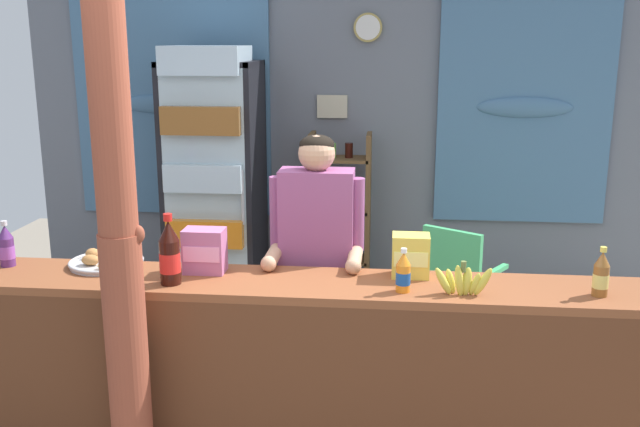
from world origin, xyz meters
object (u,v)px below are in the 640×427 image
bottle_shelf_rack (340,215)px  snack_box_instant_noodle (411,256)px  shopkeeper (317,246)px  soda_bottle_cola (170,254)px  snack_box_wafer (205,251)px  soda_bottle_iced_tea (601,275)px  banana_bunch (463,281)px  pastry_tray (106,261)px  plastic_lawn_chair (459,279)px  timber_post (120,245)px  drink_fridge (213,169)px  soda_bottle_grape_soda (6,247)px  soda_bottle_orange_soda (403,273)px  stall_counter (290,361)px

bottle_shelf_rack → snack_box_instant_noodle: bearing=-76.7°
shopkeeper → soda_bottle_cola: 0.81m
snack_box_wafer → soda_bottle_iced_tea: bearing=-4.5°
soda_bottle_iced_tea → banana_bunch: bearing=-175.5°
pastry_tray → snack_box_wafer: bearing=-5.2°
shopkeeper → soda_bottle_cola: size_ratio=4.65×
soda_bottle_cola → snack_box_wafer: bearing=58.1°
plastic_lawn_chair → soda_bottle_cola: 2.18m
soda_bottle_iced_tea → snack_box_instant_noodle: (-0.84, 0.19, 0.01)m
timber_post → snack_box_wafer: size_ratio=11.40×
drink_fridge → soda_bottle_cola: (0.33, -2.10, -0.02)m
timber_post → soda_bottle_iced_tea: (2.08, 0.32, -0.17)m
timber_post → soda_bottle_grape_soda: bearing=149.8°
bottle_shelf_rack → snack_box_instant_noodle: bottle_shelf_rack is taller
soda_bottle_cola → plastic_lawn_chair: bearing=45.1°
snack_box_instant_noodle → plastic_lawn_chair: bearing=73.8°
soda_bottle_orange_soda → snack_box_instant_noodle: bearing=80.5°
drink_fridge → timber_post: bearing=-85.2°
snack_box_instant_noodle → timber_post: bearing=-157.9°
drink_fridge → banana_bunch: (1.67, -2.11, -0.10)m
soda_bottle_iced_tea → snack_box_instant_noodle: size_ratio=1.10×
bottle_shelf_rack → timber_post: bearing=-105.7°
soda_bottle_grape_soda → snack_box_instant_noodle: 2.02m
snack_box_instant_noodle → snack_box_wafer: (-1.00, -0.04, 0.01)m
plastic_lawn_chair → soda_bottle_orange_soda: size_ratio=4.20×
soda_bottle_cola → snack_box_instant_noodle: soda_bottle_cola is taller
soda_bottle_orange_soda → shopkeeper: bearing=132.4°
bottle_shelf_rack → soda_bottle_iced_tea: size_ratio=5.92×
shopkeeper → soda_bottle_iced_tea: bearing=-19.0°
bottle_shelf_rack → shopkeeper: size_ratio=0.86×
snack_box_instant_noodle → drink_fridge: bearing=127.6°
soda_bottle_iced_tea → soda_bottle_orange_soda: soda_bottle_iced_tea is taller
snack_box_instant_noodle → snack_box_wafer: bearing=-177.6°
timber_post → drink_fridge: 2.39m
banana_bunch → shopkeeper: bearing=144.8°
soda_bottle_orange_soda → pastry_tray: size_ratio=0.55×
soda_bottle_orange_soda → snack_box_instant_noodle: size_ratio=0.99×
bottle_shelf_rack → snack_box_instant_noodle: size_ratio=6.51×
drink_fridge → plastic_lawn_chair: 2.00m
timber_post → soda_bottle_cola: size_ratio=7.36×
shopkeeper → soda_bottle_orange_soda: shopkeeper is taller
soda_bottle_cola → soda_bottle_orange_soda: bearing=0.3°
timber_post → soda_bottle_orange_soda: timber_post is taller
soda_bottle_grape_soda → snack_box_instant_noodle: size_ratio=1.14×
shopkeeper → pastry_tray: (-1.04, -0.26, -0.04)m
plastic_lawn_chair → soda_bottle_grape_soda: bearing=-151.2°
timber_post → bottle_shelf_rack: timber_post is taller
soda_bottle_cola → soda_bottle_iced_tea: bearing=1.2°
soda_bottle_grape_soda → soda_bottle_iced_tea: bearing=-2.7°
stall_counter → snack_box_wafer: 0.68m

